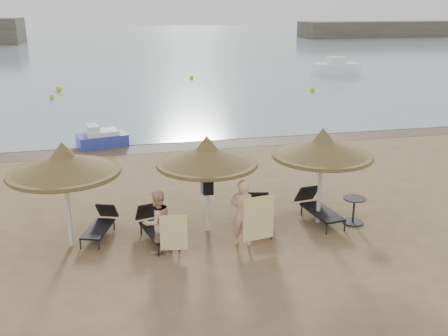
{
  "coord_description": "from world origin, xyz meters",
  "views": [
    {
      "loc": [
        -1.84,
        -11.47,
        5.83
      ],
      "look_at": [
        1.1,
        1.2,
        1.6
      ],
      "focal_mm": 40.0,
      "sensor_mm": 36.0,
      "label": 1
    }
  ],
  "objects_px": {
    "side_table": "(354,211)",
    "person_left": "(157,217)",
    "palapa_center": "(207,156)",
    "palapa_right": "(322,148)",
    "lounger_near_left": "(155,225)",
    "pedal_boat": "(102,138)",
    "lounger_far_left": "(101,224)",
    "lounger_near_right": "(259,212)",
    "lounger_far_right": "(317,207)",
    "person_right": "(243,208)",
    "palapa_left": "(64,164)"
  },
  "relations": [
    {
      "from": "palapa_left",
      "to": "pedal_boat",
      "type": "distance_m",
      "value": 9.81
    },
    {
      "from": "side_table",
      "to": "person_left",
      "type": "distance_m",
      "value": 5.57
    },
    {
      "from": "palapa_left",
      "to": "lounger_far_left",
      "type": "distance_m",
      "value": 2.06
    },
    {
      "from": "lounger_near_left",
      "to": "person_left",
      "type": "height_order",
      "value": "person_left"
    },
    {
      "from": "palapa_center",
      "to": "lounger_far_right",
      "type": "bearing_deg",
      "value": 1.22
    },
    {
      "from": "lounger_near_left",
      "to": "lounger_far_left",
      "type": "bearing_deg",
      "value": 144.86
    },
    {
      "from": "palapa_center",
      "to": "side_table",
      "type": "bearing_deg",
      "value": -6.07
    },
    {
      "from": "lounger_far_left",
      "to": "pedal_boat",
      "type": "xyz_separation_m",
      "value": [
        0.0,
        9.13,
        0.04
      ]
    },
    {
      "from": "person_left",
      "to": "side_table",
      "type": "bearing_deg",
      "value": 159.61
    },
    {
      "from": "pedal_boat",
      "to": "lounger_far_left",
      "type": "bearing_deg",
      "value": -102.29
    },
    {
      "from": "palapa_center",
      "to": "person_left",
      "type": "relative_size",
      "value": 1.44
    },
    {
      "from": "lounger_near_left",
      "to": "side_table",
      "type": "distance_m",
      "value": 5.52
    },
    {
      "from": "lounger_far_left",
      "to": "person_right",
      "type": "height_order",
      "value": "person_right"
    },
    {
      "from": "person_right",
      "to": "palapa_center",
      "type": "bearing_deg",
      "value": -31.88
    },
    {
      "from": "lounger_near_left",
      "to": "person_right",
      "type": "xyz_separation_m",
      "value": [
        2.12,
        -0.89,
        0.66
      ]
    },
    {
      "from": "palapa_left",
      "to": "person_left",
      "type": "distance_m",
      "value": 2.6
    },
    {
      "from": "side_table",
      "to": "palapa_right",
      "type": "bearing_deg",
      "value": 162.59
    },
    {
      "from": "side_table",
      "to": "palapa_center",
      "type": "bearing_deg",
      "value": 173.93
    },
    {
      "from": "side_table",
      "to": "person_left",
      "type": "xyz_separation_m",
      "value": [
        -5.52,
        -0.49,
        0.58
      ]
    },
    {
      "from": "palapa_left",
      "to": "lounger_near_right",
      "type": "distance_m",
      "value": 5.35
    },
    {
      "from": "lounger_far_right",
      "to": "lounger_near_left",
      "type": "bearing_deg",
      "value": 175.89
    },
    {
      "from": "palapa_center",
      "to": "lounger_near_left",
      "type": "bearing_deg",
      "value": -173.59
    },
    {
      "from": "person_left",
      "to": "person_right",
      "type": "bearing_deg",
      "value": 151.29
    },
    {
      "from": "person_left",
      "to": "person_right",
      "type": "distance_m",
      "value": 2.13
    },
    {
      "from": "lounger_near_left",
      "to": "person_left",
      "type": "xyz_separation_m",
      "value": [
        -0.01,
        -0.77,
        0.57
      ]
    },
    {
      "from": "side_table",
      "to": "palapa_left",
      "type": "bearing_deg",
      "value": 177.44
    },
    {
      "from": "lounger_far_right",
      "to": "pedal_boat",
      "type": "bearing_deg",
      "value": 115.61
    },
    {
      "from": "lounger_near_left",
      "to": "person_right",
      "type": "height_order",
      "value": "person_right"
    },
    {
      "from": "palapa_center",
      "to": "lounger_near_left",
      "type": "relative_size",
      "value": 1.41
    },
    {
      "from": "palapa_left",
      "to": "lounger_near_right",
      "type": "relative_size",
      "value": 1.5
    },
    {
      "from": "palapa_left",
      "to": "lounger_far_right",
      "type": "relative_size",
      "value": 1.44
    },
    {
      "from": "palapa_left",
      "to": "lounger_near_left",
      "type": "height_order",
      "value": "palapa_left"
    },
    {
      "from": "lounger_near_left",
      "to": "person_left",
      "type": "distance_m",
      "value": 0.95
    },
    {
      "from": "palapa_right",
      "to": "palapa_center",
      "type": "bearing_deg",
      "value": 177.43
    },
    {
      "from": "side_table",
      "to": "pedal_boat",
      "type": "distance_m",
      "value": 12.11
    },
    {
      "from": "lounger_near_right",
      "to": "lounger_far_right",
      "type": "height_order",
      "value": "lounger_far_right"
    },
    {
      "from": "lounger_far_left",
      "to": "lounger_near_right",
      "type": "bearing_deg",
      "value": 15.41
    },
    {
      "from": "lounger_far_left",
      "to": "lounger_far_right",
      "type": "bearing_deg",
      "value": 16.5
    },
    {
      "from": "palapa_right",
      "to": "person_right",
      "type": "xyz_separation_m",
      "value": [
        -2.46,
        -0.91,
        -1.15
      ]
    },
    {
      "from": "lounger_near_left",
      "to": "pedal_boat",
      "type": "bearing_deg",
      "value": 84.54
    },
    {
      "from": "palapa_center",
      "to": "palapa_right",
      "type": "distance_m",
      "value": 3.16
    },
    {
      "from": "lounger_near_left",
      "to": "lounger_far_right",
      "type": "height_order",
      "value": "lounger_far_right"
    },
    {
      "from": "lounger_near_left",
      "to": "pedal_boat",
      "type": "height_order",
      "value": "pedal_boat"
    },
    {
      "from": "palapa_center",
      "to": "palapa_right",
      "type": "bearing_deg",
      "value": -2.57
    },
    {
      "from": "lounger_near_left",
      "to": "lounger_far_right",
      "type": "xyz_separation_m",
      "value": [
        4.64,
        0.23,
        0.01
      ]
    },
    {
      "from": "palapa_right",
      "to": "lounger_far_right",
      "type": "relative_size",
      "value": 1.44
    },
    {
      "from": "person_left",
      "to": "pedal_boat",
      "type": "height_order",
      "value": "person_left"
    },
    {
      "from": "palapa_left",
      "to": "side_table",
      "type": "relative_size",
      "value": 3.69
    },
    {
      "from": "lounger_near_right",
      "to": "person_left",
      "type": "bearing_deg",
      "value": -147.62
    },
    {
      "from": "lounger_near_right",
      "to": "person_right",
      "type": "distance_m",
      "value": 1.52
    }
  ]
}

